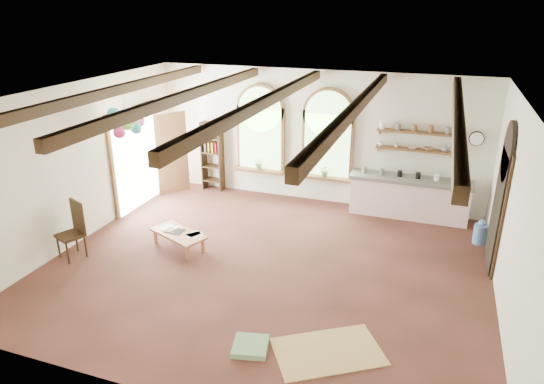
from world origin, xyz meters
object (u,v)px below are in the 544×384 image
at_px(kitchen_counter, 409,197).
at_px(balloon_cluster, 126,121).
at_px(side_chair, 73,242).
at_px(coffee_table, 178,234).

relative_size(kitchen_counter, balloon_cluster, 2.32).
bearing_deg(balloon_cluster, side_chair, -97.55).
xyz_separation_m(kitchen_counter, side_chair, (-5.94, -4.13, -0.15)).
bearing_deg(balloon_cluster, coffee_table, -26.36).
bearing_deg(kitchen_counter, coffee_table, -143.37).
bearing_deg(coffee_table, kitchen_counter, 36.63).
bearing_deg(kitchen_counter, balloon_cluster, -157.33).
distance_m(coffee_table, balloon_cluster, 2.63).
relative_size(kitchen_counter, side_chair, 2.37).
distance_m(kitchen_counter, side_chair, 7.24).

